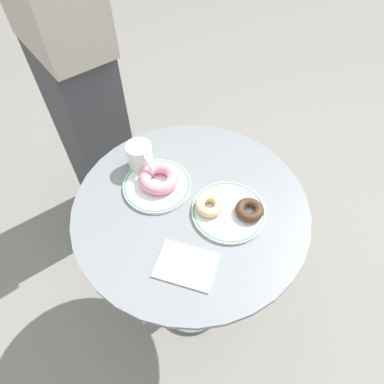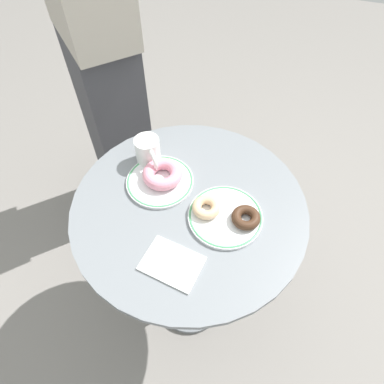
{
  "view_description": "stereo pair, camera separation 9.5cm",
  "coord_description": "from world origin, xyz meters",
  "views": [
    {
      "loc": [
        0.09,
        -0.54,
        1.55
      ],
      "look_at": [
        -0.0,
        0.03,
        0.79
      ],
      "focal_mm": 31.28,
      "sensor_mm": 36.0,
      "label": 1
    },
    {
      "loc": [
        0.18,
        -0.52,
        1.55
      ],
      "look_at": [
        -0.0,
        0.03,
        0.79
      ],
      "focal_mm": 31.28,
      "sensor_mm": 36.0,
      "label": 2
    }
  ],
  "objects": [
    {
      "name": "cafe_table",
      "position": [
        0.0,
        0.0,
        0.55
      ],
      "size": [
        0.68,
        0.68,
        0.76
      ],
      "color": "slate",
      "rests_on": "ground"
    },
    {
      "name": "donut_glazed",
      "position": [
        0.05,
        -0.01,
        0.79
      ],
      "size": [
        0.1,
        0.1,
        0.03
      ],
      "primitive_type": "torus",
      "rotation": [
        0.0,
        0.0,
        4.32
      ],
      "color": "#E0B789",
      "rests_on": "plate_right"
    },
    {
      "name": "donut_chocolate",
      "position": [
        0.16,
        -0.01,
        0.79
      ],
      "size": [
        0.11,
        0.11,
        0.03
      ],
      "primitive_type": "torus",
      "rotation": [
        0.0,
        0.0,
        2.66
      ],
      "color": "#422819",
      "rests_on": "plate_right"
    },
    {
      "name": "person_figure",
      "position": [
        -0.52,
        0.49,
        0.85
      ],
      "size": [
        0.43,
        0.42,
        1.71
      ],
      "color": "#3D3D42",
      "rests_on": "ground"
    },
    {
      "name": "coffee_mug",
      "position": [
        -0.17,
        0.12,
        0.81
      ],
      "size": [
        0.1,
        0.1,
        0.09
      ],
      "color": "white",
      "rests_on": "cafe_table"
    },
    {
      "name": "plate_right",
      "position": [
        0.11,
        -0.01,
        0.77
      ],
      "size": [
        0.21,
        0.21,
        0.01
      ],
      "color": "white",
      "rests_on": "cafe_table"
    },
    {
      "name": "plate_left",
      "position": [
        -0.11,
        0.05,
        0.77
      ],
      "size": [
        0.2,
        0.2,
        0.01
      ],
      "color": "white",
      "rests_on": "cafe_table"
    },
    {
      "name": "donut_pink_frosted",
      "position": [
        -0.1,
        0.06,
        0.79
      ],
      "size": [
        0.14,
        0.14,
        0.04
      ],
      "primitive_type": "torus",
      "rotation": [
        0.0,
        0.0,
        6.04
      ],
      "color": "pink",
      "rests_on": "plate_left"
    },
    {
      "name": "paper_napkin",
      "position": [
        0.02,
        -0.19,
        0.77
      ],
      "size": [
        0.16,
        0.13,
        0.01
      ],
      "primitive_type": "cube",
      "rotation": [
        0.0,
        0.0,
        -0.15
      ],
      "color": "white",
      "rests_on": "cafe_table"
    },
    {
      "name": "ground_plane",
      "position": [
        0.0,
        0.0,
        -0.01
      ],
      "size": [
        7.0,
        7.0,
        0.02
      ],
      "primitive_type": "cube",
      "color": "gray"
    }
  ]
}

